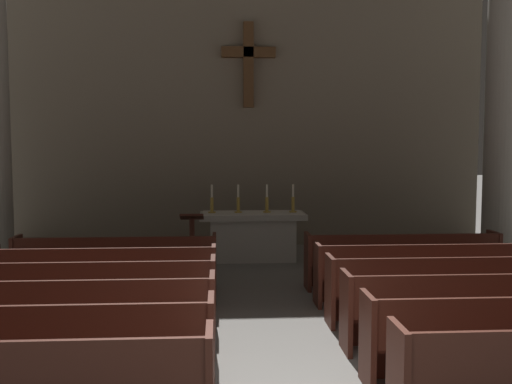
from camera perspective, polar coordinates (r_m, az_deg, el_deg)
The scene contains 17 objects.
pew_left_row_2 at distance 6.20m, azimuth -19.88°, elevation -14.06°, with size 3.28×0.50×0.95m.
pew_left_row_3 at distance 7.12m, azimuth -17.59°, elevation -11.55°, with size 3.28×0.50×0.95m.
pew_left_row_4 at distance 8.05m, azimuth -15.86°, elevation -9.60°, with size 3.28×0.50×0.95m.
pew_left_row_5 at distance 9.00m, azimuth -14.51°, elevation -8.06°, with size 3.28×0.50×0.95m.
pew_left_row_6 at distance 9.96m, azimuth -13.42°, elevation -6.80°, with size 3.28×0.50×0.95m.
pew_right_row_3 at distance 7.57m, azimuth 20.97°, elevation -10.66°, with size 3.28×0.50×0.95m.
pew_right_row_4 at distance 8.46m, azimuth 18.14°, elevation -8.97°, with size 3.28×0.50×0.95m.
pew_right_row_5 at distance 9.37m, azimuth 15.86°, elevation -7.59°, with size 3.28×0.50×0.95m.
pew_right_row_6 at distance 10.29m, azimuth 14.00°, elevation -6.45°, with size 3.28×0.50×0.95m.
column_right_second at distance 13.13m, azimuth 22.81°, elevation 7.67°, with size 1.00×1.00×6.58m.
altar at distance 12.33m, azimuth -0.33°, elevation -4.20°, with size 2.20×0.90×1.01m.
candlestick_outer_left at distance 12.23m, azimuth -4.31°, elevation -1.18°, with size 0.16×0.16×0.59m.
candlestick_inner_left at distance 12.23m, azimuth -1.74°, elevation -1.16°, with size 0.16×0.16×0.59m.
candlestick_inner_right at distance 12.27m, azimuth 1.07°, elevation -1.14°, with size 0.16×0.16×0.59m.
candlestick_outer_right at distance 12.32m, azimuth 3.62°, elevation -1.13°, with size 0.16×0.16×0.59m.
apse_with_cross at distance 14.20m, azimuth -0.80°, elevation 10.56°, with size 11.27×0.49×7.78m.
lectern at distance 11.14m, azimuth -6.24°, elevation -5.12°, with size 0.44×0.36×1.15m.
Camera 1 is at (-0.70, -4.67, 2.44)m, focal length 41.13 mm.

